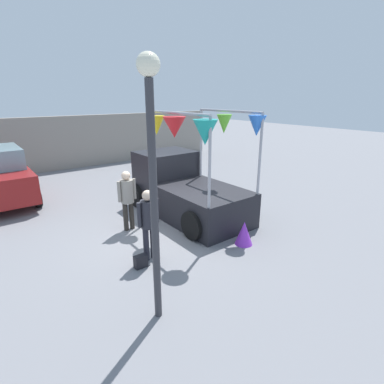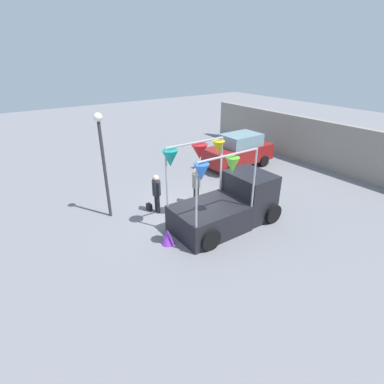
# 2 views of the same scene
# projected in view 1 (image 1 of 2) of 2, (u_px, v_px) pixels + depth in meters

# --- Properties ---
(ground_plane) EXTENTS (60.00, 60.00, 0.00)m
(ground_plane) POSITION_uv_depth(u_px,v_px,m) (158.00, 231.00, 8.21)
(ground_plane) COLOR slate
(vendor_truck) EXTENTS (2.39, 4.15, 3.17)m
(vendor_truck) POSITION_uv_depth(u_px,v_px,m) (183.00, 185.00, 9.32)
(vendor_truck) COLOR black
(vendor_truck) RESTS_ON ground
(person_customer) EXTENTS (0.53, 0.34, 1.63)m
(person_customer) POSITION_uv_depth(u_px,v_px,m) (148.00, 219.00, 6.54)
(person_customer) COLOR black
(person_customer) RESTS_ON ground
(person_vendor) EXTENTS (0.53, 0.34, 1.66)m
(person_vendor) POSITION_uv_depth(u_px,v_px,m) (127.00, 195.00, 8.02)
(person_vendor) COLOR #2D2823
(person_vendor) RESTS_ON ground
(handbag) EXTENTS (0.28, 0.16, 0.28)m
(handbag) POSITION_uv_depth(u_px,v_px,m) (141.00, 261.00, 6.45)
(handbag) COLOR black
(handbag) RESTS_ON ground
(street_lamp) EXTENTS (0.32, 0.32, 4.09)m
(street_lamp) POSITION_uv_depth(u_px,v_px,m) (152.00, 161.00, 4.26)
(street_lamp) COLOR #333338
(street_lamp) RESTS_ON ground
(brick_boundary_wall) EXTENTS (18.00, 0.36, 2.60)m
(brick_boundary_wall) POSITION_uv_depth(u_px,v_px,m) (59.00, 143.00, 14.72)
(brick_boundary_wall) COLOR gray
(brick_boundary_wall) RESTS_ON ground
(folded_kite_bundle_violet) EXTENTS (0.62, 0.62, 0.60)m
(folded_kite_bundle_violet) POSITION_uv_depth(u_px,v_px,m) (244.00, 233.00, 7.41)
(folded_kite_bundle_violet) COLOR purple
(folded_kite_bundle_violet) RESTS_ON ground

